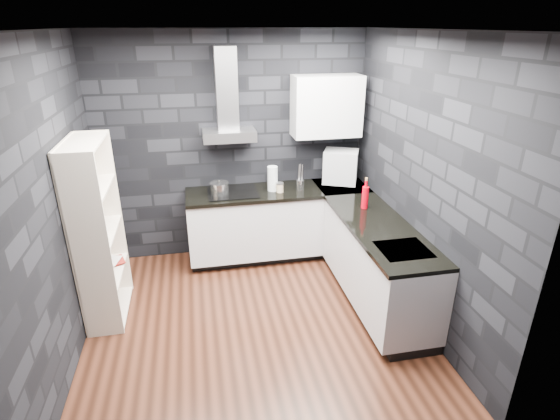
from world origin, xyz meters
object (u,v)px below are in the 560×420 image
object	(u,v)px
utensil_crock	(300,185)
red_bottle	(365,198)
storage_jar	(280,188)
fruit_bowl	(95,234)
appliance_garage	(341,167)
bookshelf	(98,233)
pot	(220,189)
glass_vase	(273,179)

from	to	relation	value
utensil_crock	red_bottle	size ratio (longest dim) A/B	0.50
storage_jar	fruit_bowl	size ratio (longest dim) A/B	0.46
storage_jar	appliance_garage	size ratio (longest dim) A/B	0.25
bookshelf	fruit_bowl	distance (m)	0.11
red_bottle	bookshelf	distance (m)	2.73
pot	fruit_bowl	distance (m)	1.51
pot	fruit_bowl	size ratio (longest dim) A/B	0.94
appliance_garage	utensil_crock	bearing A→B (deg)	-144.78
storage_jar	bookshelf	size ratio (longest dim) A/B	0.06
pot	utensil_crock	world-z (taller)	pot
utensil_crock	appliance_garage	distance (m)	0.57
fruit_bowl	glass_vase	bearing A→B (deg)	26.41
storage_jar	utensil_crock	xyz separation A→B (m)	(0.25, 0.03, 0.01)
storage_jar	utensil_crock	distance (m)	0.25
pot	utensil_crock	xyz separation A→B (m)	(0.96, -0.02, -0.01)
red_bottle	storage_jar	bearing A→B (deg)	140.63
appliance_garage	glass_vase	bearing A→B (deg)	-152.03
storage_jar	fruit_bowl	world-z (taller)	storage_jar
storage_jar	appliance_garage	world-z (taller)	appliance_garage
red_bottle	bookshelf	xyz separation A→B (m)	(-2.72, -0.08, -0.12)
storage_jar	red_bottle	bearing A→B (deg)	-39.37
glass_vase	utensil_crock	world-z (taller)	glass_vase
pot	storage_jar	distance (m)	0.71
glass_vase	appliance_garage	bearing A→B (deg)	4.13
glass_vase	storage_jar	size ratio (longest dim) A/B	2.93
storage_jar	red_bottle	world-z (taller)	red_bottle
pot	bookshelf	bearing A→B (deg)	-147.15
red_bottle	fruit_bowl	size ratio (longest dim) A/B	1.10
pot	glass_vase	distance (m)	0.64
red_bottle	pot	bearing A→B (deg)	154.90
utensil_crock	fruit_bowl	bearing A→B (deg)	-158.14
utensil_crock	bookshelf	world-z (taller)	bookshelf
storage_jar	fruit_bowl	xyz separation A→B (m)	(-1.92, -0.84, -0.01)
glass_vase	red_bottle	distance (m)	1.14
utensil_crock	appliance_garage	bearing A→B (deg)	11.38
pot	storage_jar	bearing A→B (deg)	-3.95
red_bottle	appliance_garage	bearing A→B (deg)	91.02
bookshelf	utensil_crock	bearing A→B (deg)	13.76
pot	red_bottle	distance (m)	1.67
glass_vase	utensil_crock	xyz separation A→B (m)	(0.33, -0.05, -0.09)
red_bottle	bookshelf	world-z (taller)	bookshelf
glass_vase	utensil_crock	distance (m)	0.34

